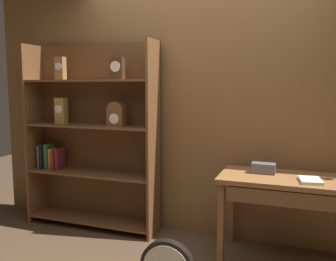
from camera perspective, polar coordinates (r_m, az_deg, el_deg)
The scene contains 5 objects.
back_wood_panel at distance 3.57m, azimuth 5.42°, elevation 3.89°, with size 4.80×0.05×2.60m, color brown.
bookshelf at distance 3.89m, azimuth -12.07°, elevation -1.20°, with size 1.45×0.33×1.94m.
workbench at distance 3.19m, azimuth 21.07°, elevation -8.74°, with size 1.42×0.58×0.74m.
toolbox_small at distance 3.26m, azimuth 14.87°, elevation -5.78°, with size 0.20×0.11×0.09m, color #595960.
open_repair_manual at distance 3.09m, azimuth 21.59°, elevation -7.35°, with size 0.16×0.22×0.03m, color silver.
Camera 1 is at (0.91, -2.25, 1.50)m, focal length 38.57 mm.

